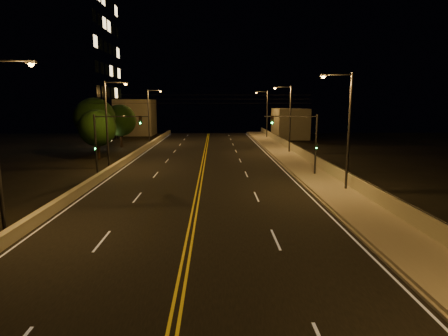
{
  "coord_description": "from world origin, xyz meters",
  "views": [
    {
      "loc": [
        1.33,
        -7.99,
        7.05
      ],
      "look_at": [
        2.0,
        18.0,
        2.5
      ],
      "focal_mm": 30.0,
      "sensor_mm": 36.0,
      "label": 1
    }
  ],
  "objects_px": {
    "streetlight_4": "(0,135)",
    "tree_0": "(97,128)",
    "building_tower": "(28,59)",
    "streetlight_3": "(266,111)",
    "tree_2": "(120,120)",
    "streetlight_5": "(109,119)",
    "traffic_signal_right": "(306,137)",
    "tree_1": "(95,118)",
    "traffic_signal_left": "(106,138)",
    "streetlight_2": "(288,115)",
    "streetlight_6": "(150,112)",
    "streetlight_1": "(346,125)"
  },
  "relations": [
    {
      "from": "streetlight_5",
      "to": "streetlight_6",
      "type": "height_order",
      "value": "same"
    },
    {
      "from": "tree_0",
      "to": "tree_2",
      "type": "relative_size",
      "value": 0.92
    },
    {
      "from": "building_tower",
      "to": "tree_2",
      "type": "xyz_separation_m",
      "value": [
        13.08,
        1.01,
        -9.31
      ]
    },
    {
      "from": "traffic_signal_right",
      "to": "tree_0",
      "type": "bearing_deg",
      "value": 152.9
    },
    {
      "from": "streetlight_4",
      "to": "building_tower",
      "type": "distance_m",
      "value": 43.34
    },
    {
      "from": "tree_1",
      "to": "streetlight_4",
      "type": "bearing_deg",
      "value": -80.42
    },
    {
      "from": "streetlight_5",
      "to": "tree_2",
      "type": "height_order",
      "value": "streetlight_5"
    },
    {
      "from": "traffic_signal_left",
      "to": "tree_1",
      "type": "xyz_separation_m",
      "value": [
        -6.87,
        18.69,
        1.1
      ]
    },
    {
      "from": "streetlight_5",
      "to": "building_tower",
      "type": "relative_size",
      "value": 0.33
    },
    {
      "from": "streetlight_4",
      "to": "tree_1",
      "type": "height_order",
      "value": "streetlight_4"
    },
    {
      "from": "streetlight_1",
      "to": "tree_2",
      "type": "distance_m",
      "value": 40.07
    },
    {
      "from": "streetlight_1",
      "to": "streetlight_6",
      "type": "distance_m",
      "value": 43.3
    },
    {
      "from": "streetlight_3",
      "to": "traffic_signal_right",
      "type": "bearing_deg",
      "value": -92.25
    },
    {
      "from": "traffic_signal_right",
      "to": "streetlight_1",
      "type": "bearing_deg",
      "value": -76.35
    },
    {
      "from": "streetlight_5",
      "to": "traffic_signal_left",
      "type": "relative_size",
      "value": 1.56
    },
    {
      "from": "tree_0",
      "to": "streetlight_3",
      "type": "bearing_deg",
      "value": 47.84
    },
    {
      "from": "building_tower",
      "to": "streetlight_6",
      "type": "bearing_deg",
      "value": 23.91
    },
    {
      "from": "streetlight_2",
      "to": "streetlight_6",
      "type": "relative_size",
      "value": 1.0
    },
    {
      "from": "streetlight_2",
      "to": "tree_0",
      "type": "distance_m",
      "value": 25.25
    },
    {
      "from": "traffic_signal_right",
      "to": "tree_2",
      "type": "height_order",
      "value": "tree_2"
    },
    {
      "from": "traffic_signal_right",
      "to": "tree_0",
      "type": "distance_m",
      "value": 26.1
    },
    {
      "from": "streetlight_6",
      "to": "streetlight_3",
      "type": "bearing_deg",
      "value": 20.4
    },
    {
      "from": "streetlight_3",
      "to": "streetlight_6",
      "type": "xyz_separation_m",
      "value": [
        -21.45,
        -7.98,
        0.0
      ]
    },
    {
      "from": "streetlight_3",
      "to": "streetlight_5",
      "type": "distance_m",
      "value": 40.12
    },
    {
      "from": "streetlight_5",
      "to": "tree_0",
      "type": "relative_size",
      "value": 1.49
    },
    {
      "from": "tree_1",
      "to": "tree_2",
      "type": "distance_m",
      "value": 6.53
    },
    {
      "from": "streetlight_6",
      "to": "traffic_signal_left",
      "type": "bearing_deg",
      "value": -87.91
    },
    {
      "from": "streetlight_3",
      "to": "tree_1",
      "type": "relative_size",
      "value": 1.2
    },
    {
      "from": "streetlight_6",
      "to": "streetlight_5",
      "type": "bearing_deg",
      "value": -90.0
    },
    {
      "from": "streetlight_3",
      "to": "building_tower",
      "type": "xyz_separation_m",
      "value": [
        -38.2,
        -15.41,
        8.22
      ]
    },
    {
      "from": "tree_1",
      "to": "streetlight_3",
      "type": "bearing_deg",
      "value": 37.12
    },
    {
      "from": "streetlight_3",
      "to": "tree_2",
      "type": "xyz_separation_m",
      "value": [
        -25.12,
        -14.4,
        -1.09
      ]
    },
    {
      "from": "streetlight_1",
      "to": "tree_0",
      "type": "bearing_deg",
      "value": 143.66
    },
    {
      "from": "traffic_signal_right",
      "to": "traffic_signal_left",
      "type": "bearing_deg",
      "value": 180.0
    },
    {
      "from": "streetlight_4",
      "to": "traffic_signal_left",
      "type": "bearing_deg",
      "value": 85.73
    },
    {
      "from": "building_tower",
      "to": "tree_1",
      "type": "bearing_deg",
      "value": -25.1
    },
    {
      "from": "building_tower",
      "to": "streetlight_5",
      "type": "bearing_deg",
      "value": -47.83
    },
    {
      "from": "streetlight_4",
      "to": "tree_0",
      "type": "bearing_deg",
      "value": 96.98
    },
    {
      "from": "streetlight_3",
      "to": "tree_1",
      "type": "xyz_separation_m",
      "value": [
        -27.18,
        -20.57,
        -0.47
      ]
    },
    {
      "from": "traffic_signal_left",
      "to": "tree_2",
      "type": "distance_m",
      "value": 25.32
    },
    {
      "from": "streetlight_3",
      "to": "traffic_signal_right",
      "type": "xyz_separation_m",
      "value": [
        -1.54,
        -39.26,
        -1.57
      ]
    },
    {
      "from": "streetlight_5",
      "to": "traffic_signal_left",
      "type": "height_order",
      "value": "streetlight_5"
    },
    {
      "from": "traffic_signal_right",
      "to": "traffic_signal_left",
      "type": "distance_m",
      "value": 18.77
    },
    {
      "from": "streetlight_2",
      "to": "streetlight_6",
      "type": "height_order",
      "value": "same"
    },
    {
      "from": "streetlight_5",
      "to": "traffic_signal_right",
      "type": "height_order",
      "value": "streetlight_5"
    },
    {
      "from": "streetlight_4",
      "to": "tree_2",
      "type": "height_order",
      "value": "streetlight_4"
    },
    {
      "from": "streetlight_4",
      "to": "tree_0",
      "type": "distance_m",
      "value": 27.4
    },
    {
      "from": "streetlight_3",
      "to": "tree_0",
      "type": "height_order",
      "value": "streetlight_3"
    },
    {
      "from": "streetlight_3",
      "to": "building_tower",
      "type": "relative_size",
      "value": 0.33
    },
    {
      "from": "streetlight_4",
      "to": "tree_1",
      "type": "bearing_deg",
      "value": 99.58
    }
  ]
}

